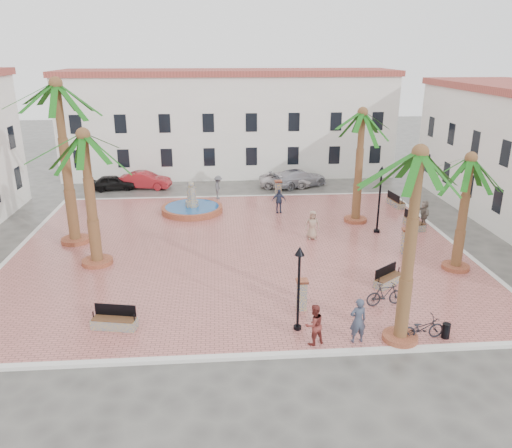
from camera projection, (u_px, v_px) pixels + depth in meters
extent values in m
plane|color=#56544F|center=(239.00, 250.00, 29.55)|extent=(120.00, 120.00, 0.00)
cube|color=#BA655E|center=(239.00, 249.00, 29.52)|extent=(26.00, 22.00, 0.15)
cube|color=silver|center=(233.00, 197.00, 39.87)|extent=(26.30, 0.30, 0.16)
cube|color=silver|center=(252.00, 356.00, 19.17)|extent=(26.30, 0.30, 0.16)
cube|color=silver|center=(451.00, 242.00, 30.47)|extent=(0.30, 22.30, 0.16)
cube|color=silver|center=(13.00, 255.00, 28.57)|extent=(0.30, 22.30, 0.16)
cube|color=white|center=(229.00, 125.00, 46.87)|extent=(30.00, 7.00, 9.00)
cube|color=#A2443A|center=(228.00, 72.00, 45.29)|extent=(30.40, 7.40, 0.50)
cube|color=black|center=(80.00, 159.00, 43.40)|extent=(1.00, 0.12, 1.60)
cube|color=black|center=(124.00, 158.00, 43.67)|extent=(1.00, 0.12, 1.60)
cube|color=black|center=(167.00, 158.00, 43.95)|extent=(1.00, 0.12, 1.60)
cube|color=black|center=(209.00, 157.00, 44.22)|extent=(1.00, 0.12, 1.60)
cube|color=black|center=(251.00, 156.00, 44.49)|extent=(1.00, 0.12, 1.60)
cube|color=black|center=(293.00, 156.00, 44.77)|extent=(1.00, 0.12, 1.60)
cube|color=black|center=(334.00, 155.00, 45.04)|extent=(1.00, 0.12, 1.60)
cube|color=black|center=(375.00, 154.00, 45.31)|extent=(1.00, 0.12, 1.60)
cube|color=black|center=(76.00, 124.00, 42.41)|extent=(1.00, 0.12, 1.60)
cube|color=black|center=(120.00, 124.00, 42.68)|extent=(1.00, 0.12, 1.60)
cube|color=black|center=(165.00, 123.00, 42.95)|extent=(1.00, 0.12, 1.60)
cube|color=black|center=(208.00, 123.00, 43.23)|extent=(1.00, 0.12, 1.60)
cube|color=black|center=(251.00, 122.00, 43.50)|extent=(1.00, 0.12, 1.60)
cube|color=black|center=(294.00, 122.00, 43.77)|extent=(1.00, 0.12, 1.60)
cube|color=black|center=(336.00, 121.00, 44.05)|extent=(1.00, 0.12, 1.60)
cube|color=black|center=(377.00, 121.00, 44.32)|extent=(1.00, 0.12, 1.60)
cube|color=black|center=(498.00, 200.00, 31.58)|extent=(0.12, 1.00, 1.60)
cube|color=black|center=(470.00, 185.00, 35.07)|extent=(0.12, 1.00, 1.60)
cube|color=black|center=(447.00, 173.00, 38.57)|extent=(0.12, 1.00, 1.60)
cube|color=black|center=(428.00, 163.00, 42.06)|extent=(0.12, 1.00, 1.60)
cube|color=black|center=(506.00, 153.00, 30.58)|extent=(0.12, 1.00, 1.60)
cube|color=black|center=(476.00, 143.00, 34.08)|extent=(0.12, 1.00, 1.60)
cube|color=black|center=(452.00, 134.00, 37.57)|extent=(0.12, 1.00, 1.60)
cube|color=black|center=(432.00, 127.00, 41.07)|extent=(0.12, 1.00, 1.60)
cube|color=black|center=(18.00, 178.00, 37.06)|extent=(0.12, 1.00, 1.60)
cube|color=black|center=(11.00, 138.00, 36.06)|extent=(0.12, 1.00, 1.60)
cylinder|color=#A45034|center=(192.00, 209.00, 35.90)|extent=(4.37, 4.37, 0.42)
cylinder|color=#194C8C|center=(192.00, 207.00, 35.84)|extent=(3.85, 3.85, 0.06)
cylinder|color=gray|center=(192.00, 206.00, 35.83)|extent=(0.94, 0.94, 0.83)
cylinder|color=gray|center=(192.00, 195.00, 35.55)|extent=(0.62, 0.62, 1.25)
sphere|color=gray|center=(191.00, 185.00, 35.29)|extent=(0.46, 0.46, 0.46)
cylinder|color=#A45034|center=(76.00, 240.00, 30.31)|extent=(1.71, 1.71, 0.26)
cylinder|color=brown|center=(66.00, 165.00, 28.77)|extent=(0.56, 0.56, 9.07)
sphere|color=brown|center=(56.00, 83.00, 27.27)|extent=(0.75, 0.75, 0.75)
cylinder|color=#A45034|center=(98.00, 261.00, 27.25)|extent=(1.65, 1.65, 0.25)
cylinder|color=brown|center=(90.00, 200.00, 26.08)|extent=(0.54, 0.54, 6.80)
sphere|color=brown|center=(83.00, 135.00, 24.96)|extent=(0.72, 0.72, 0.72)
cylinder|color=#A45034|center=(400.00, 337.00, 20.12)|extent=(1.42, 1.42, 0.21)
cylinder|color=brown|center=(410.00, 250.00, 18.85)|extent=(0.46, 0.46, 7.43)
sphere|color=brown|center=(420.00, 152.00, 17.62)|extent=(0.62, 0.62, 0.62)
cylinder|color=#A45034|center=(455.00, 267.00, 26.65)|extent=(1.43, 1.43, 0.21)
cylinder|color=brown|center=(463.00, 213.00, 25.66)|extent=(0.46, 0.46, 5.79)
sphere|color=brown|center=(471.00, 158.00, 24.70)|extent=(0.62, 0.62, 0.62)
cylinder|color=#A45034|center=(355.00, 219.00, 34.00)|extent=(1.54, 1.54, 0.23)
cylinder|color=brown|center=(359.00, 167.00, 32.79)|extent=(0.50, 0.50, 7.09)
sphere|color=brown|center=(363.00, 112.00, 31.61)|extent=(0.67, 0.67, 0.67)
cube|color=gray|center=(114.00, 324.00, 20.91)|extent=(1.97, 0.94, 0.42)
cube|color=#56351E|center=(114.00, 319.00, 20.83)|extent=(1.85, 0.87, 0.06)
cube|color=black|center=(115.00, 310.00, 20.95)|extent=(1.76, 0.40, 0.53)
cylinder|color=black|center=(93.00, 315.00, 20.88)|extent=(0.05, 0.05, 0.32)
cylinder|color=black|center=(134.00, 317.00, 20.68)|extent=(0.05, 0.05, 0.32)
cube|color=gray|center=(388.00, 281.00, 24.80)|extent=(1.76, 1.51, 0.40)
cube|color=#56351E|center=(389.00, 277.00, 24.72)|extent=(1.65, 1.41, 0.06)
cube|color=black|center=(386.00, 270.00, 24.79)|extent=(1.38, 1.05, 0.50)
cylinder|color=black|center=(379.00, 279.00, 24.16)|extent=(0.05, 0.05, 0.30)
cylinder|color=black|center=(399.00, 270.00, 25.21)|extent=(0.05, 0.05, 0.30)
cube|color=gray|center=(414.00, 224.00, 32.80)|extent=(0.85, 2.05, 0.44)
cube|color=#56351E|center=(415.00, 220.00, 32.71)|extent=(0.78, 1.93, 0.07)
cube|color=black|center=(412.00, 216.00, 32.57)|extent=(0.29, 1.87, 0.55)
cylinder|color=black|center=(422.00, 223.00, 31.80)|extent=(0.05, 0.05, 0.33)
cylinder|color=black|center=(408.00, 214.00, 33.53)|extent=(0.05, 0.05, 0.33)
cube|color=gray|center=(396.00, 203.00, 37.25)|extent=(0.85, 1.98, 0.43)
cube|color=#56351E|center=(396.00, 200.00, 37.17)|extent=(0.78, 1.87, 0.06)
cube|color=black|center=(393.00, 197.00, 37.03)|extent=(0.31, 1.80, 0.53)
cylinder|color=black|center=(402.00, 202.00, 36.29)|extent=(0.05, 0.05, 0.32)
cylinder|color=black|center=(391.00, 195.00, 37.96)|extent=(0.05, 0.05, 0.32)
cylinder|color=black|center=(297.00, 327.00, 20.89)|extent=(0.33, 0.33, 0.15)
cylinder|color=black|center=(298.00, 292.00, 20.34)|extent=(0.11, 0.11, 3.32)
cone|color=black|center=(300.00, 251.00, 19.74)|extent=(0.41, 0.41, 0.37)
sphere|color=beige|center=(300.00, 254.00, 19.79)|extent=(0.22, 0.22, 0.22)
cylinder|color=black|center=(377.00, 231.00, 31.95)|extent=(0.38, 0.38, 0.17)
cylinder|color=black|center=(379.00, 202.00, 31.31)|extent=(0.13, 0.13, 3.85)
cone|color=black|center=(382.00, 169.00, 30.62)|extent=(0.47, 0.47, 0.43)
sphere|color=beige|center=(382.00, 172.00, 30.67)|extent=(0.26, 0.26, 0.26)
cube|color=gray|center=(302.00, 296.00, 22.27)|extent=(0.42, 0.42, 1.36)
cube|color=#A45034|center=(302.00, 281.00, 22.03)|extent=(0.53, 0.53, 0.10)
cube|color=gray|center=(278.00, 191.00, 38.56)|extent=(0.46, 0.46, 1.44)
cube|color=#A45034|center=(278.00, 181.00, 38.30)|extent=(0.58, 0.58, 0.11)
cube|color=gray|center=(406.00, 242.00, 28.45)|extent=(0.47, 0.47, 1.38)
cube|color=#A45034|center=(407.00, 230.00, 28.20)|extent=(0.59, 0.59, 0.11)
cylinder|color=black|center=(446.00, 331.00, 20.19)|extent=(0.33, 0.33, 0.64)
imported|color=#363C4F|center=(358.00, 320.00, 19.71)|extent=(0.75, 0.55, 1.92)
imported|color=black|center=(422.00, 328.00, 20.06)|extent=(1.93, 0.89, 0.98)
imported|color=maroon|center=(314.00, 325.00, 19.61)|extent=(1.01, 0.91, 1.71)
imported|color=black|center=(385.00, 294.00, 22.69)|extent=(1.87, 0.76, 1.09)
imported|color=#9D7D68|center=(312.00, 225.00, 30.61)|extent=(0.91, 0.62, 1.79)
imported|color=#2B334D|center=(279.00, 201.00, 35.56)|extent=(1.03, 0.46, 1.73)
imported|color=#505055|center=(218.00, 187.00, 38.89)|extent=(0.80, 1.24, 1.82)
imported|color=gray|center=(424.00, 213.00, 32.99)|extent=(0.63, 1.63, 1.72)
imported|color=black|center=(113.00, 183.00, 41.96)|extent=(3.86, 1.95, 1.26)
imported|color=maroon|center=(145.00, 180.00, 42.38)|extent=(4.53, 2.23, 1.43)
imported|color=#B3B3BC|center=(299.00, 178.00, 43.00)|extent=(5.46, 3.95, 1.47)
imported|color=silver|center=(285.00, 180.00, 42.87)|extent=(4.53, 2.20, 1.24)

